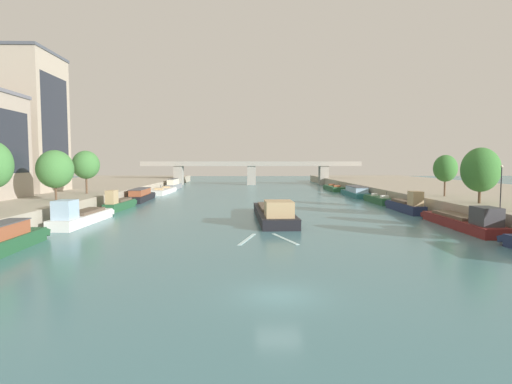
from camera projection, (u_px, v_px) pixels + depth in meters
The scene contains 23 objects.
ground_plane at pixel (279, 296), 22.41m from camera, with size 400.00×400.00×0.00m, color teal.
quay_left at pixel (32, 196), 76.13m from camera, with size 36.00×170.00×2.25m, color #A89E89.
quay_right at pixel (473, 195), 78.20m from camera, with size 36.00×170.00×2.25m, color #A89E89.
barge_midriver at pixel (274, 213), 52.10m from camera, with size 4.78×20.32×2.98m.
wake_behind_barge at pixel (266, 239), 38.93m from camera, with size 5.60×5.97×0.03m.
moored_boat_left_downstream at pixel (0, 241), 32.75m from camera, with size 2.69×12.63×2.45m.
moored_boat_left_end at pixel (81, 216), 48.22m from camera, with size 3.09×13.71×3.23m.
moored_boat_left_midway at pixel (119, 204), 63.15m from camera, with size 2.14×11.18×3.26m.
moored_boat_left_second at pixel (141, 196), 78.11m from camera, with size 3.26×14.90×2.39m.
moored_boat_left_gap_after at pixel (163, 191), 96.76m from camera, with size 3.69×16.59×2.22m.
moored_boat_left_upstream at pixel (174, 185), 112.34m from camera, with size 2.63×12.81×2.93m.
moored_boat_right_far at pixel (464, 221), 44.91m from camera, with size 3.27×15.70×2.91m.
moored_boat_right_near at pixel (406, 205), 60.39m from camera, with size 2.14×11.91×3.31m.
moored_boat_right_downstream at pixel (378, 200), 73.91m from camera, with size 2.27×11.50×2.27m.
moored_boat_right_gap_after at pixel (356, 192), 88.68m from camera, with size 3.54×15.84×2.22m.
moored_boat_right_end at pixel (334, 188), 107.93m from camera, with size 3.31×15.24×2.22m.
tree_left_third at pixel (55, 169), 54.16m from camera, with size 4.74×4.74×6.73m.
tree_left_nearest at pixel (86, 165), 66.18m from camera, with size 4.29×4.29×7.00m.
tree_right_third at pixel (481, 170), 50.34m from camera, with size 4.58×4.58×6.93m.
tree_right_midway at pixel (445, 168), 60.92m from camera, with size 3.45×3.45×6.21m.
lamppost_right_bank at pixel (501, 185), 43.94m from camera, with size 0.28×0.28×4.81m.
building_left_corner at pixel (25, 122), 70.71m from camera, with size 10.67×12.50×24.09m.
bridge_far at pixel (251, 170), 133.86m from camera, with size 71.80×4.40×7.70m.
Camera 1 is at (-1.81, -21.90, 7.31)m, focal length 28.56 mm.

